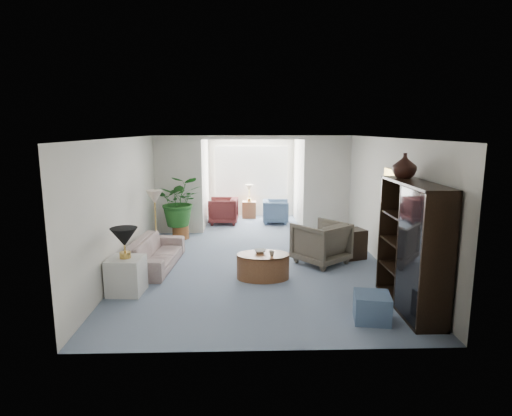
{
  "coord_description": "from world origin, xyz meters",
  "views": [
    {
      "loc": [
        -0.26,
        -7.75,
        2.66
      ],
      "look_at": [
        0.0,
        0.6,
        1.1
      ],
      "focal_mm": 29.78,
      "sensor_mm": 36.0,
      "label": 1
    }
  ],
  "objects_px": {
    "end_table": "(126,276)",
    "coffee_cup": "(272,253)",
    "coffee_table": "(263,266)",
    "wingback_chair": "(321,243)",
    "sunroom_chair_blue": "(276,212)",
    "plant_pot": "(181,232)",
    "sunroom_chair_maroon": "(223,211)",
    "table_lamp": "(124,237)",
    "cabinet_urn": "(405,166)",
    "sunroom_table": "(249,210)",
    "ottoman": "(372,307)",
    "sofa": "(155,253)",
    "entertainment_cabinet": "(412,247)",
    "coffee_bowl": "(260,251)",
    "side_table_dark": "(352,244)",
    "framed_picture": "(391,182)",
    "floor_lamp": "(155,197)"
  },
  "relations": [
    {
      "from": "sunroom_table",
      "to": "sofa",
      "type": "bearing_deg",
      "value": -112.47
    },
    {
      "from": "framed_picture",
      "to": "coffee_table",
      "type": "distance_m",
      "value": 2.81
    },
    {
      "from": "end_table",
      "to": "sunroom_chair_blue",
      "type": "distance_m",
      "value": 5.93
    },
    {
      "from": "coffee_cup",
      "to": "sunroom_chair_blue",
      "type": "distance_m",
      "value": 4.69
    },
    {
      "from": "entertainment_cabinet",
      "to": "cabinet_urn",
      "type": "relative_size",
      "value": 4.95
    },
    {
      "from": "end_table",
      "to": "coffee_bowl",
      "type": "distance_m",
      "value": 2.35
    },
    {
      "from": "sofa",
      "to": "end_table",
      "type": "bearing_deg",
      "value": 175.87
    },
    {
      "from": "plant_pot",
      "to": "sunroom_chair_maroon",
      "type": "bearing_deg",
      "value": 59.69
    },
    {
      "from": "sofa",
      "to": "sunroom_chair_maroon",
      "type": "relative_size",
      "value": 2.37
    },
    {
      "from": "framed_picture",
      "to": "ottoman",
      "type": "relative_size",
      "value": 1.03
    },
    {
      "from": "sofa",
      "to": "end_table",
      "type": "height_order",
      "value": "end_table"
    },
    {
      "from": "end_table",
      "to": "coffee_table",
      "type": "relative_size",
      "value": 0.63
    },
    {
      "from": "framed_picture",
      "to": "end_table",
      "type": "distance_m",
      "value": 4.94
    },
    {
      "from": "entertainment_cabinet",
      "to": "plant_pot",
      "type": "xyz_separation_m",
      "value": [
        -4.03,
        4.25,
        -0.8
      ]
    },
    {
      "from": "coffee_bowl",
      "to": "sunroom_table",
      "type": "relative_size",
      "value": 0.43
    },
    {
      "from": "sofa",
      "to": "sunroom_chair_maroon",
      "type": "distance_m",
      "value": 4.02
    },
    {
      "from": "coffee_table",
      "to": "sunroom_chair_blue",
      "type": "height_order",
      "value": "sunroom_chair_blue"
    },
    {
      "from": "end_table",
      "to": "ottoman",
      "type": "height_order",
      "value": "end_table"
    },
    {
      "from": "wingback_chair",
      "to": "framed_picture",
      "type": "bearing_deg",
      "value": 117.65
    },
    {
      "from": "framed_picture",
      "to": "coffee_bowl",
      "type": "xyz_separation_m",
      "value": [
        -2.41,
        -0.24,
        -1.22
      ]
    },
    {
      "from": "ottoman",
      "to": "floor_lamp",
      "type": "bearing_deg",
      "value": 137.65
    },
    {
      "from": "sunroom_chair_maroon",
      "to": "side_table_dark",
      "type": "bearing_deg",
      "value": 42.7
    },
    {
      "from": "coffee_table",
      "to": "wingback_chair",
      "type": "height_order",
      "value": "wingback_chair"
    },
    {
      "from": "end_table",
      "to": "cabinet_urn",
      "type": "relative_size",
      "value": 1.55
    },
    {
      "from": "coffee_cup",
      "to": "sunroom_chair_maroon",
      "type": "relative_size",
      "value": 0.11
    },
    {
      "from": "side_table_dark",
      "to": "ottoman",
      "type": "bearing_deg",
      "value": -98.76
    },
    {
      "from": "plant_pot",
      "to": "sunroom_chair_maroon",
      "type": "distance_m",
      "value": 1.94
    },
    {
      "from": "entertainment_cabinet",
      "to": "table_lamp",
      "type": "bearing_deg",
      "value": 170.7
    },
    {
      "from": "sunroom_chair_blue",
      "to": "sunroom_chair_maroon",
      "type": "relative_size",
      "value": 0.91
    },
    {
      "from": "table_lamp",
      "to": "framed_picture",
      "type": "bearing_deg",
      "value": 11.86
    },
    {
      "from": "table_lamp",
      "to": "sunroom_chair_maroon",
      "type": "relative_size",
      "value": 0.54
    },
    {
      "from": "sofa",
      "to": "end_table",
      "type": "relative_size",
      "value": 3.2
    },
    {
      "from": "table_lamp",
      "to": "coffee_table",
      "type": "height_order",
      "value": "table_lamp"
    },
    {
      "from": "coffee_table",
      "to": "entertainment_cabinet",
      "type": "xyz_separation_m",
      "value": [
        2.13,
        -1.36,
        0.73
      ]
    },
    {
      "from": "coffee_bowl",
      "to": "sunroom_chair_maroon",
      "type": "relative_size",
      "value": 0.27
    },
    {
      "from": "ottoman",
      "to": "sunroom_chair_blue",
      "type": "bearing_deg",
      "value": 97.79
    },
    {
      "from": "coffee_cup",
      "to": "sunroom_table",
      "type": "bearing_deg",
      "value": 93.36
    },
    {
      "from": "coffee_bowl",
      "to": "wingback_chair",
      "type": "relative_size",
      "value": 0.23
    },
    {
      "from": "entertainment_cabinet",
      "to": "sunroom_chair_blue",
      "type": "relative_size",
      "value": 2.59
    },
    {
      "from": "sofa",
      "to": "ottoman",
      "type": "xyz_separation_m",
      "value": [
        3.52,
        -2.49,
        -0.09
      ]
    },
    {
      "from": "plant_pot",
      "to": "sunroom_chair_maroon",
      "type": "relative_size",
      "value": 0.49
    },
    {
      "from": "sunroom_chair_blue",
      "to": "sunroom_chair_maroon",
      "type": "bearing_deg",
      "value": 93.18
    },
    {
      "from": "coffee_bowl",
      "to": "sunroom_chair_blue",
      "type": "relative_size",
      "value": 0.29
    },
    {
      "from": "end_table",
      "to": "coffee_cup",
      "type": "xyz_separation_m",
      "value": [
        2.42,
        0.54,
        0.19
      ]
    },
    {
      "from": "cabinet_urn",
      "to": "ottoman",
      "type": "height_order",
      "value": "cabinet_urn"
    },
    {
      "from": "sunroom_chair_maroon",
      "to": "sunroom_table",
      "type": "relative_size",
      "value": 1.6
    },
    {
      "from": "floor_lamp",
      "to": "wingback_chair",
      "type": "distance_m",
      "value": 3.59
    },
    {
      "from": "table_lamp",
      "to": "cabinet_urn",
      "type": "distance_m",
      "value": 4.56
    },
    {
      "from": "side_table_dark",
      "to": "cabinet_urn",
      "type": "height_order",
      "value": "cabinet_urn"
    },
    {
      "from": "sunroom_chair_blue",
      "to": "sunroom_table",
      "type": "height_order",
      "value": "sunroom_chair_blue"
    }
  ]
}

